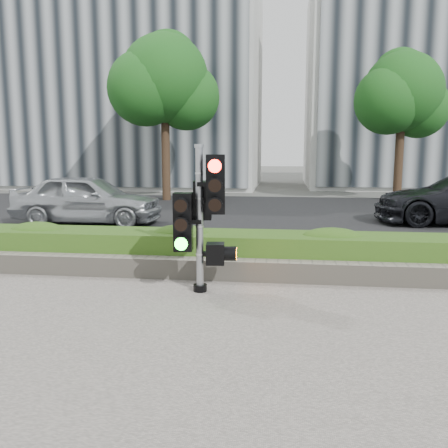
% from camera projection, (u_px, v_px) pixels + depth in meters
% --- Properties ---
extents(ground, '(120.00, 120.00, 0.00)m').
position_uv_depth(ground, '(231.00, 322.00, 6.11)').
color(ground, '#51514C').
rests_on(ground, ground).
extents(sidewalk, '(16.00, 11.00, 0.03)m').
position_uv_depth(sidewalk, '(195.00, 435.00, 3.65)').
color(sidewalk, '#9E9389').
rests_on(sidewalk, ground).
extents(road, '(60.00, 13.00, 0.02)m').
position_uv_depth(road, '(265.00, 216.00, 15.91)').
color(road, black).
rests_on(road, ground).
extents(curb, '(60.00, 0.25, 0.12)m').
position_uv_depth(curb, '(249.00, 261.00, 9.18)').
color(curb, gray).
rests_on(curb, ground).
extents(stone_wall, '(12.00, 0.32, 0.34)m').
position_uv_depth(stone_wall, '(244.00, 270.00, 7.94)').
color(stone_wall, gray).
rests_on(stone_wall, sidewalk).
extents(hedge, '(12.00, 1.00, 0.68)m').
position_uv_depth(hedge, '(247.00, 252.00, 8.55)').
color(hedge, '#5D912C').
rests_on(hedge, sidewalk).
extents(building_left, '(16.00, 9.00, 15.00)m').
position_uv_depth(building_left, '(126.00, 61.00, 28.62)').
color(building_left, '#B7B7B2').
rests_on(building_left, ground).
extents(tree_left, '(4.61, 4.03, 7.34)m').
position_uv_depth(tree_left, '(164.00, 82.00, 20.16)').
color(tree_left, black).
rests_on(tree_left, ground).
extents(tree_right, '(4.10, 3.58, 6.53)m').
position_uv_depth(tree_right, '(402.00, 95.00, 19.97)').
color(tree_right, black).
rests_on(tree_right, ground).
extents(traffic_signal, '(0.79, 0.61, 2.24)m').
position_uv_depth(traffic_signal, '(202.00, 211.00, 7.16)').
color(traffic_signal, black).
rests_on(traffic_signal, sidewalk).
extents(car_silver, '(4.35, 1.76, 1.48)m').
position_uv_depth(car_silver, '(88.00, 199.00, 13.97)').
color(car_silver, '#ADB1B5').
rests_on(car_silver, road).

